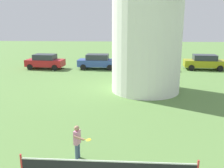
{
  "coord_description": "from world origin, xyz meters",
  "views": [
    {
      "loc": [
        1.01,
        -4.17,
        4.89
      ],
      "look_at": [
        0.47,
        4.27,
        2.78
      ],
      "focal_mm": 40.07,
      "sensor_mm": 36.0,
      "label": 1
    }
  ],
  "objects_px": {
    "parked_car_red": "(45,61)",
    "parked_car_blue": "(98,61)",
    "player_far": "(78,140)",
    "parked_car_green": "(151,62)",
    "parked_car_mustard": "(204,62)"
  },
  "relations": [
    {
      "from": "player_far",
      "to": "parked_car_blue",
      "type": "xyz_separation_m",
      "value": [
        -1.45,
        17.97,
        0.08
      ]
    },
    {
      "from": "parked_car_green",
      "to": "parked_car_mustard",
      "type": "relative_size",
      "value": 1.04
    },
    {
      "from": "player_far",
      "to": "parked_car_red",
      "type": "bearing_deg",
      "value": 111.69
    },
    {
      "from": "player_far",
      "to": "parked_car_red",
      "type": "height_order",
      "value": "parked_car_red"
    },
    {
      "from": "player_far",
      "to": "parked_car_green",
      "type": "distance_m",
      "value": 18.44
    },
    {
      "from": "parked_car_mustard",
      "to": "parked_car_green",
      "type": "bearing_deg",
      "value": -176.73
    },
    {
      "from": "parked_car_red",
      "to": "parked_car_green",
      "type": "xyz_separation_m",
      "value": [
        11.16,
        0.32,
        0.0
      ]
    },
    {
      "from": "parked_car_mustard",
      "to": "parked_car_red",
      "type": "bearing_deg",
      "value": -177.79
    },
    {
      "from": "parked_car_red",
      "to": "parked_car_mustard",
      "type": "xyz_separation_m",
      "value": [
        16.77,
        0.65,
        0.0
      ]
    },
    {
      "from": "parked_car_blue",
      "to": "parked_car_mustard",
      "type": "relative_size",
      "value": 0.97
    },
    {
      "from": "parked_car_blue",
      "to": "parked_car_mustard",
      "type": "bearing_deg",
      "value": 1.61
    },
    {
      "from": "parked_car_blue",
      "to": "parked_car_green",
      "type": "height_order",
      "value": "same"
    },
    {
      "from": "player_far",
      "to": "parked_car_mustard",
      "type": "bearing_deg",
      "value": 61.91
    },
    {
      "from": "parked_car_red",
      "to": "parked_car_blue",
      "type": "relative_size",
      "value": 0.99
    },
    {
      "from": "parked_car_mustard",
      "to": "player_far",
      "type": "bearing_deg",
      "value": -118.09
    }
  ]
}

